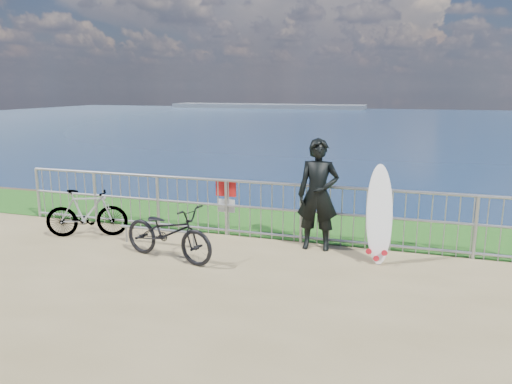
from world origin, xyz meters
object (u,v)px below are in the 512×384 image
(surfboard, at_px, (379,218))
(surfer, at_px, (318,195))
(bicycle_far, at_px, (87,213))
(bicycle_near, at_px, (168,232))

(surfboard, bearing_deg, surfer, 160.63)
(surfer, relative_size, surfboard, 1.21)
(surfer, xyz_separation_m, bicycle_far, (-4.41, -0.65, -0.53))
(surfboard, xyz_separation_m, bicycle_far, (-5.51, -0.26, -0.29))
(surfboard, distance_m, bicycle_near, 3.52)
(surfboard, xyz_separation_m, bicycle_near, (-3.38, -0.96, -0.28))
(surfer, distance_m, bicycle_far, 4.49)
(surfer, height_order, bicycle_near, surfer)
(bicycle_near, bearing_deg, surfboard, -61.18)
(surfboard, bearing_deg, bicycle_near, -164.20)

